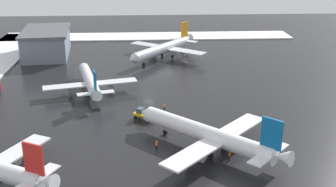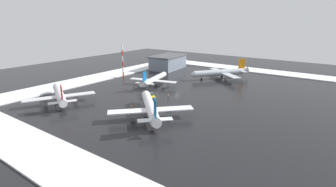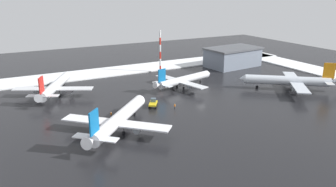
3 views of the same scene
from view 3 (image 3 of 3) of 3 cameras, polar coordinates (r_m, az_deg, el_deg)
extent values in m
plane|color=black|center=(106.79, 5.85, -1.10)|extent=(240.00, 240.00, 0.00)
cube|color=white|center=(149.19, -4.86, 4.43)|extent=(152.00, 16.00, 0.45)
cube|color=white|center=(153.29, 27.22, 2.88)|extent=(14.00, 116.00, 0.45)
cylinder|color=white|center=(83.68, -8.34, -4.19)|extent=(21.85, 22.62, 3.20)
cone|color=white|center=(96.91, -4.72, -0.98)|extent=(3.76, 3.74, 3.04)
cone|color=white|center=(70.88, -13.43, -8.18)|extent=(4.29, 4.31, 3.11)
cube|color=white|center=(84.79, -13.90, -4.45)|extent=(11.71, 11.46, 0.34)
cylinder|color=gray|center=(84.65, -12.58, -5.07)|extent=(3.57, 3.61, 1.88)
cube|color=white|center=(78.65, -3.99, -5.72)|extent=(11.71, 11.46, 0.34)
cylinder|color=gray|center=(80.04, -5.14, -6.06)|extent=(3.57, 3.61, 1.88)
cube|color=#0C5999|center=(71.27, -12.76, -4.91)|extent=(2.85, 2.95, 5.27)
cube|color=white|center=(74.18, -14.44, -7.21)|extent=(4.96, 4.89, 0.23)
cube|color=white|center=(71.67, -10.48, -7.84)|extent=(4.96, 4.89, 0.23)
cylinder|color=black|center=(92.66, -5.85, -2.83)|extent=(0.23, 0.23, 0.66)
cylinder|color=black|center=(93.15, -5.82, -3.62)|extent=(0.95, 0.98, 1.04)
cylinder|color=black|center=(82.70, -10.41, -5.63)|extent=(0.23, 0.23, 0.66)
cylinder|color=black|center=(83.24, -10.36, -6.49)|extent=(0.95, 0.98, 1.04)
cylinder|color=black|center=(81.05, -7.76, -5.99)|extent=(0.23, 0.23, 0.66)
cylinder|color=black|center=(81.61, -7.72, -6.87)|extent=(0.95, 0.98, 1.04)
cylinder|color=silver|center=(123.49, 20.02, 2.13)|extent=(24.97, 20.20, 3.28)
cone|color=silver|center=(121.51, 12.76, 2.53)|extent=(3.73, 3.88, 3.12)
cone|color=silver|center=(127.30, 27.04, 1.96)|extent=(4.43, 4.31, 3.19)
cube|color=silver|center=(116.70, 22.05, 0.89)|extent=(10.99, 12.54, 0.35)
cylinder|color=gray|center=(118.66, 21.58, 0.72)|extent=(3.78, 3.53, 1.93)
cube|color=silver|center=(131.64, 20.66, 2.84)|extent=(10.99, 12.54, 0.35)
cylinder|color=gray|center=(129.95, 20.56, 2.23)|extent=(3.78, 3.53, 1.93)
cube|color=orange|center=(125.80, 26.27, 3.59)|extent=(3.27, 2.62, 5.40)
cube|color=silver|center=(123.92, 26.31, 1.59)|extent=(4.81, 5.20, 0.23)
cube|color=silver|center=(129.28, 25.62, 2.29)|extent=(4.81, 5.20, 0.23)
cylinder|color=black|center=(122.36, 15.29, 1.74)|extent=(0.23, 0.23, 0.68)
cylinder|color=black|center=(122.73, 15.24, 1.11)|extent=(1.05, 0.91, 1.06)
cylinder|color=black|center=(122.44, 21.44, 1.14)|extent=(0.23, 0.23, 0.68)
cylinder|color=black|center=(122.82, 21.37, 0.51)|extent=(1.05, 0.91, 1.06)
cylinder|color=black|center=(126.44, 21.07, 1.68)|extent=(0.23, 0.23, 0.68)
cylinder|color=black|center=(126.81, 21.00, 1.07)|extent=(1.05, 0.91, 1.06)
cylinder|color=silver|center=(119.83, 2.99, 2.46)|extent=(24.07, 8.66, 2.74)
cone|color=silver|center=(129.16, 7.07, 3.47)|extent=(2.52, 3.00, 2.60)
cone|color=silver|center=(111.02, -1.81, 1.50)|extent=(3.36, 2.97, 2.66)
cube|color=silver|center=(122.86, 0.00, 2.75)|extent=(6.04, 11.02, 0.29)
cylinder|color=gray|center=(122.19, 0.65, 2.28)|extent=(3.05, 2.24, 1.61)
cube|color=silver|center=(113.82, 4.49, 1.48)|extent=(6.04, 11.02, 0.29)
cylinder|color=gray|center=(115.39, 4.04, 1.30)|extent=(3.05, 2.24, 1.61)
cube|color=#0C5999|center=(111.45, -1.07, 3.16)|extent=(3.19, 1.08, 4.51)
cube|color=silver|center=(114.13, -1.80, 1.87)|extent=(2.99, 4.26, 0.19)
cube|color=silver|center=(110.65, -0.17, 1.37)|extent=(2.99, 4.26, 0.19)
cylinder|color=black|center=(126.11, 5.68, 2.60)|extent=(0.19, 0.19, 0.56)
cylinder|color=black|center=(126.41, 5.67, 2.09)|extent=(0.93, 0.49, 0.89)
cylinder|color=black|center=(119.72, 1.56, 1.87)|extent=(0.19, 0.19, 0.56)
cylinder|color=black|center=(120.05, 1.56, 1.33)|extent=(0.93, 0.49, 0.89)
cylinder|color=black|center=(117.30, 2.76, 1.52)|extent=(0.19, 0.19, 0.56)
cylinder|color=black|center=(117.63, 2.75, 0.97)|extent=(0.93, 0.49, 0.89)
cylinder|color=silver|center=(117.29, -18.99, 1.31)|extent=(14.81, 24.92, 3.00)
cone|color=silver|center=(130.47, -17.12, 3.08)|extent=(3.51, 3.19, 2.85)
cone|color=silver|center=(104.10, -21.40, -0.67)|extent=(3.71, 3.97, 2.92)
cube|color=silver|center=(117.47, -22.72, 0.78)|extent=(11.98, 8.71, 0.32)
cylinder|color=gray|center=(117.46, -21.80, 0.43)|extent=(2.95, 3.48, 1.77)
cube|color=silver|center=(112.85, -15.89, 0.84)|extent=(11.98, 8.71, 0.32)
cylinder|color=gray|center=(113.97, -16.65, 0.47)|extent=(2.95, 3.48, 1.77)
cube|color=red|center=(105.10, -21.21, 1.39)|extent=(1.90, 3.28, 4.94)
cube|color=silver|center=(107.14, -22.30, -0.37)|extent=(4.82, 3.98, 0.21)
cube|color=silver|center=(105.31, -19.62, -0.37)|extent=(4.82, 3.98, 0.21)
cylinder|color=black|center=(126.14, -17.68, 1.92)|extent=(0.21, 0.21, 0.62)
cylinder|color=black|center=(126.47, -17.62, 1.36)|extent=(0.72, 1.00, 0.97)
cylinder|color=black|center=(115.88, -20.23, 0.30)|extent=(0.21, 0.21, 0.62)
cylinder|color=black|center=(116.25, -20.16, -0.31)|extent=(0.72, 1.00, 0.97)
cylinder|color=black|center=(114.64, -18.40, 0.31)|extent=(0.21, 0.21, 0.62)
cylinder|color=black|center=(115.01, -18.34, -0.30)|extent=(0.72, 1.00, 0.97)
cube|color=gold|center=(99.47, -2.61, -1.75)|extent=(4.34, 5.06, 0.50)
cube|color=#3F5160|center=(100.07, -2.55, -1.14)|extent=(2.02, 1.99, 1.10)
cylinder|color=black|center=(101.33, -3.05, -1.81)|extent=(0.76, 0.93, 0.90)
cylinder|color=black|center=(101.10, -1.93, -1.84)|extent=(0.76, 0.93, 0.90)
cylinder|color=black|center=(98.33, -3.29, -2.43)|extent=(0.76, 0.93, 0.90)
cylinder|color=black|center=(98.09, -2.15, -2.46)|extent=(0.76, 0.93, 0.90)
cylinder|color=black|center=(92.77, -9.84, -3.95)|extent=(0.16, 0.16, 0.85)
cylinder|color=black|center=(92.94, -9.89, -3.91)|extent=(0.16, 0.16, 0.85)
cylinder|color=orange|center=(92.59, -9.89, -3.50)|extent=(0.36, 0.36, 0.62)
sphere|color=tan|center=(92.44, -9.90, -3.26)|extent=(0.24, 0.24, 0.24)
cylinder|color=black|center=(80.30, -10.13, -7.49)|extent=(0.16, 0.16, 0.85)
cylinder|color=black|center=(80.18, -10.24, -7.53)|extent=(0.16, 0.16, 0.85)
cylinder|color=orange|center=(79.93, -10.21, -7.03)|extent=(0.36, 0.36, 0.62)
sphere|color=tan|center=(79.75, -10.23, -6.75)|extent=(0.24, 0.24, 0.24)
cylinder|color=black|center=(98.05, 1.16, -2.48)|extent=(0.16, 0.16, 0.85)
cylinder|color=black|center=(97.87, 1.19, -2.52)|extent=(0.16, 0.16, 0.85)
cylinder|color=orange|center=(97.71, 1.18, -2.09)|extent=(0.36, 0.36, 0.62)
sphere|color=tan|center=(97.56, 1.18, -1.85)|extent=(0.24, 0.24, 0.24)
cylinder|color=red|center=(141.20, -1.34, 4.27)|extent=(0.70, 0.70, 3.02)
cylinder|color=white|center=(140.53, -1.35, 5.47)|extent=(0.70, 0.70, 3.02)
cylinder|color=red|center=(139.93, -1.36, 6.67)|extent=(0.70, 0.70, 3.02)
cylinder|color=white|center=(139.38, -1.37, 7.89)|extent=(0.70, 0.70, 3.02)
cylinder|color=red|center=(138.90, -1.38, 9.12)|extent=(0.70, 0.70, 3.02)
cylinder|color=white|center=(138.49, -1.39, 10.35)|extent=(0.70, 0.70, 3.02)
cube|color=slate|center=(155.32, 11.19, 6.12)|extent=(25.33, 16.42, 8.00)
cube|color=#4C4F54|center=(154.53, 11.28, 7.71)|extent=(26.42, 17.52, 0.80)
camera|label=1|loc=(95.33, -57.75, 11.40)|focal=45.00mm
camera|label=2|loc=(43.04, -89.35, -2.92)|focal=28.00mm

